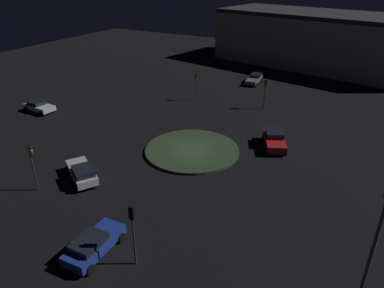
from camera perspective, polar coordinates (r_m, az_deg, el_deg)
The scene contains 13 objects.
ground_plane at distance 35.99m, azimuth 0.00°, elevation -1.15°, with size 117.03×117.03×0.00m, color black.
roundabout_island at distance 35.92m, azimuth 0.00°, elevation -0.97°, with size 9.49×9.49×0.26m, color #2D4228.
car_blue at distance 24.56m, azimuth -15.49°, elevation -15.20°, with size 2.19×4.44×1.46m.
car_red at distance 37.49m, azimuth 13.05°, elevation 0.71°, with size 3.57×4.86×1.60m.
car_grey at distance 58.46m, azimuth 9.97°, elevation 10.25°, with size 2.20×4.65×1.32m.
car_white at distance 49.76m, azimuth -23.29°, elevation 5.58°, with size 4.23×2.39×1.34m.
car_silver at distance 32.38m, azimuth -17.21°, elevation -4.34°, with size 4.80×3.90×1.42m.
traffic_light_north at distance 46.92m, azimuth 11.65°, elevation 8.71°, with size 0.33×0.38×3.88m.
traffic_light_southwest at distance 31.23m, azimuth -24.28°, elevation -2.25°, with size 0.37×0.40×4.11m.
traffic_light_northwest at distance 49.22m, azimuth 0.69°, elevation 9.97°, with size 0.37×0.40×3.74m.
traffic_light_south at distance 21.81m, azimuth -9.48°, elevation -12.51°, with size 0.35×0.39×4.41m.
streetlamp_southeast at distance 18.75m, azimuth 27.13°, elevation -14.34°, with size 0.51×0.51×8.34m.
store_building at distance 71.75m, azimuth 19.25°, elevation 15.55°, with size 37.57×20.87×9.46m.
Camera 1 is at (15.32, -27.92, 16.75)m, focal length 33.31 mm.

